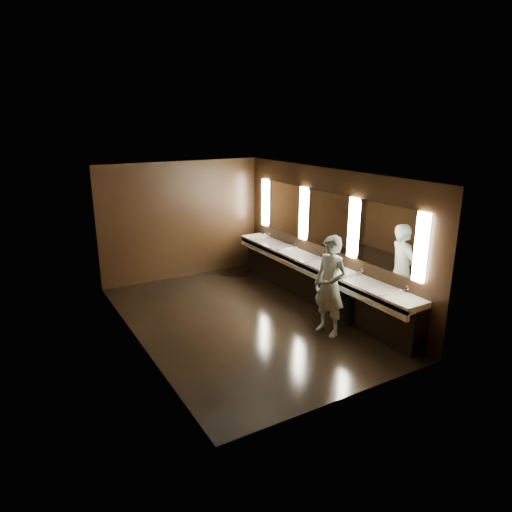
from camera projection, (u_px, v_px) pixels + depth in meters
The scene contains 10 objects.
floor at pixel (243, 319), 8.84m from camera, with size 6.00×6.00×0.00m, color black.
ceiling at pixel (241, 174), 8.04m from camera, with size 4.00×6.00×0.02m, color #2D2D2B.
wall_back at pixel (182, 220), 10.92m from camera, with size 4.00×0.02×2.80m, color black.
wall_front at pixel (352, 305), 5.96m from camera, with size 4.00×0.02×2.80m, color black.
wall_left at pixel (135, 267), 7.47m from camera, with size 0.02×6.00×2.80m, color black.
wall_right at pixel (327, 237), 9.41m from camera, with size 0.02×6.00×2.80m, color black.
sink_counter at pixel (317, 280), 9.57m from camera, with size 0.55×5.40×1.01m.
mirror_band at pixel (327, 220), 9.30m from camera, with size 0.06×5.03×1.15m.
person at pixel (330, 286), 8.04m from camera, with size 0.66×0.43×1.81m, color #9AD1E6.
trash_bin at pixel (344, 309), 8.59m from camera, with size 0.38×0.38×0.59m, color black.
Camera 1 is at (-3.87, -7.14, 3.72)m, focal length 32.00 mm.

